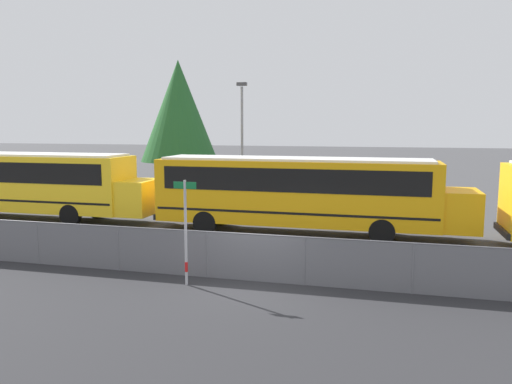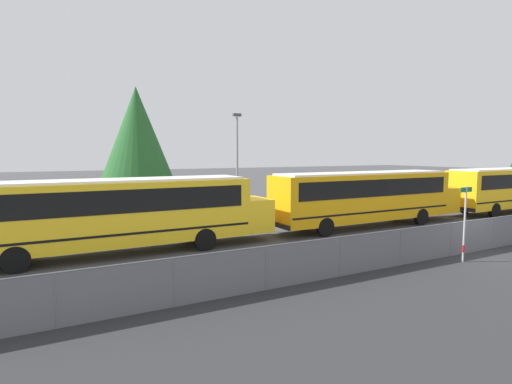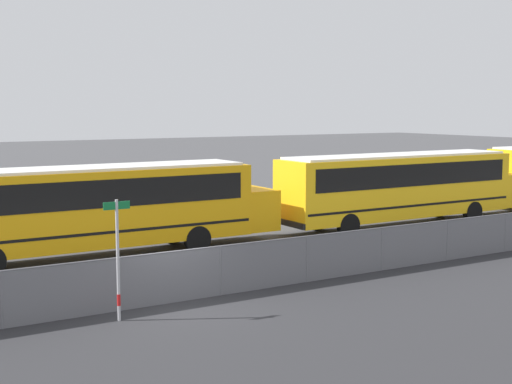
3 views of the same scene
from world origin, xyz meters
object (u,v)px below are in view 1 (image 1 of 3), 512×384
(school_bus_2, at_px, (301,189))
(street_sign, at_px, (186,230))
(light_pole, at_px, (242,137))
(school_bus_1, at_px, (23,180))
(tree_1, at_px, (179,111))

(school_bus_2, bearing_deg, street_sign, -105.39)
(light_pole, bearing_deg, school_bus_2, -58.04)
(school_bus_1, distance_m, light_pole, 12.31)
(school_bus_1, relative_size, street_sign, 4.34)
(school_bus_2, height_order, tree_1, tree_1)
(street_sign, xyz_separation_m, light_pole, (-2.81, 15.73, 2.36))
(school_bus_1, distance_m, tree_1, 13.35)
(school_bus_1, xyz_separation_m, school_bus_2, (14.26, -0.14, 0.00))
(tree_1, bearing_deg, light_pole, -37.23)
(school_bus_1, xyz_separation_m, street_sign, (12.12, -7.93, -0.33))
(school_bus_2, distance_m, light_pole, 9.57)
(school_bus_2, xyz_separation_m, street_sign, (-2.14, -7.79, -0.33))
(school_bus_1, bearing_deg, school_bus_2, -0.56)
(street_sign, bearing_deg, school_bus_2, 74.61)
(street_sign, bearing_deg, light_pole, 100.12)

